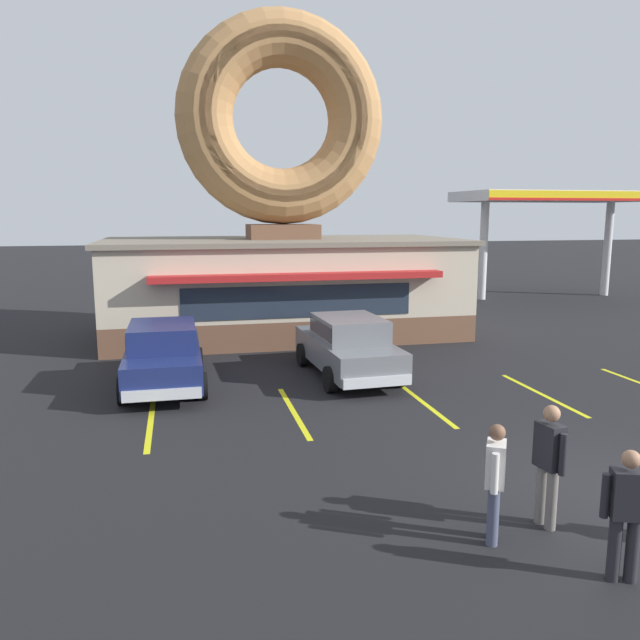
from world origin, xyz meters
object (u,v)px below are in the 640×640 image
Objects in this scene: pedestrian_blue_sweater_man at (549,460)px; pedestrian_clipboard_woman at (495,478)px; pedestrian_leather_jacket_man at (627,510)px; car_grey at (348,344)px; trash_bin at (127,339)px; car_navy at (163,352)px.

pedestrian_blue_sweater_man reaches higher than pedestrian_clipboard_woman.
pedestrian_leather_jacket_man is at bearing -47.85° from pedestrian_clipboard_woman.
car_grey is 8.34m from pedestrian_blue_sweater_man.
pedestrian_clipboard_woman is 13.53m from trash_bin.
car_grey is 8.54m from pedestrian_clipboard_woman.
pedestrian_leather_jacket_man reaches higher than car_navy.
trash_bin is at bearing 115.91° from pedestrian_leather_jacket_man.
car_navy reaches higher than trash_bin.
car_grey is 7.02m from trash_bin.
trash_bin is at bearing 114.07° from pedestrian_clipboard_woman.
trash_bin is (-1.17, 3.78, -0.37)m from car_navy.
pedestrian_leather_jacket_man is (5.39, -9.72, 0.01)m from car_navy.
pedestrian_clipboard_woman is at bearing -63.12° from car_navy.
pedestrian_blue_sweater_man reaches higher than pedestrian_leather_jacket_man.
pedestrian_clipboard_woman is 1.64× the size of trash_bin.
pedestrian_clipboard_woman is at bearing 132.15° from pedestrian_leather_jacket_man.
car_grey is 4.76× the size of trash_bin.
trash_bin is (-5.51, 12.35, -0.38)m from pedestrian_clipboard_woman.
trash_bin is (-6.56, 13.50, -0.39)m from pedestrian_leather_jacket_man.
car_grey is at bearing 94.01° from pedestrian_leather_jacket_man.
pedestrian_leather_jacket_man is 1.55m from pedestrian_clipboard_woman.
pedestrian_leather_jacket_man is at bearing -61.01° from car_navy.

